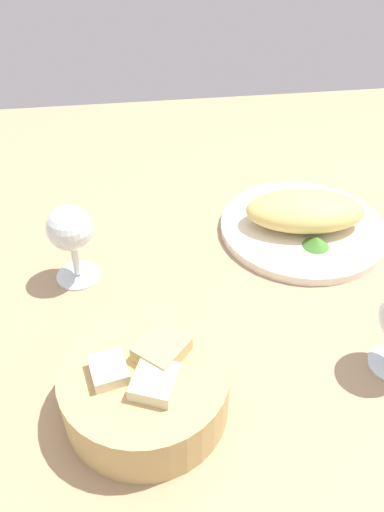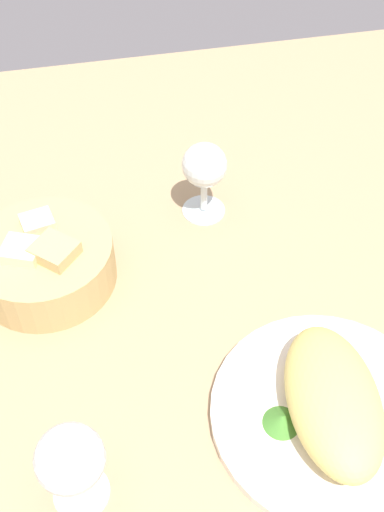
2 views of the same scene
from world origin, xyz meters
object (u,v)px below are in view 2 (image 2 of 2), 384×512
Objects in this scene: bread_basket at (44,261)px; wine_glass_near at (204,169)px; plate at (328,414)px; wine_glass_far at (71,461)px.

wine_glass_near is at bearing -70.09° from bread_basket.
plate is 37.07cm from wine_glass_near.
wine_glass_near is at bearing 9.79° from plate.
plate is 2.20× the size of wine_glass_near.
bread_basket is (27.31, 29.65, 2.80)cm from plate.
wine_glass_near is 1.02× the size of wine_glass_far.
wine_glass_near reaches higher than wine_glass_far.
wine_glass_near reaches higher than plate.
wine_glass_far reaches higher than bread_basket.
wine_glass_near reaches higher than bread_basket.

